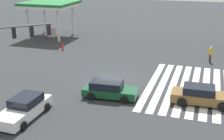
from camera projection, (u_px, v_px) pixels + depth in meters
The scene contains 9 objects.
ground_plane at pixel (112, 79), 29.77m from camera, with size 142.33×142.33×0.00m, color #2B2D30.
crosswalk_markings at pixel (194, 88), 27.56m from camera, with size 12.31×8.20×0.01m.
traffic_signal_mast at pixel (4, 43), 24.22m from camera, with size 4.66×4.66×6.02m.
car_0 at pixel (109, 89), 25.54m from camera, with size 2.31×4.52×1.39m.
car_1 at pixel (24, 108), 22.14m from camera, with size 4.90×2.19×1.50m.
car_3 at pixel (201, 96), 24.28m from camera, with size 2.18×4.83×1.46m.
gas_station_canopy at pixel (50, 6), 45.81m from camera, with size 7.17×7.17×5.24m.
pedestrian at pixel (211, 53), 34.74m from camera, with size 0.41×0.41×1.79m.
fire_hydrant at pixel (63, 47), 39.62m from camera, with size 0.22×0.22×0.86m.
Camera 1 is at (-26.59, -8.54, 10.37)m, focal length 50.00 mm.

